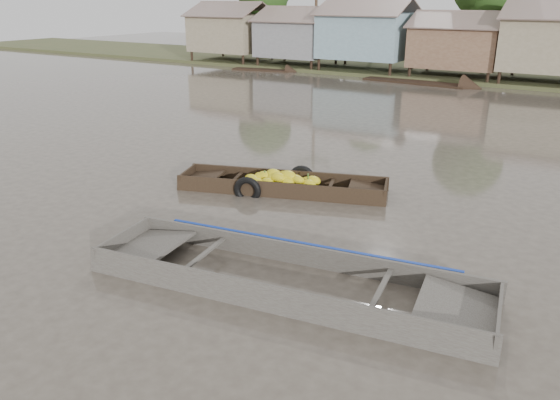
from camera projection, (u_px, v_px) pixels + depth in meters
The scene contains 3 objects.
ground at pixel (276, 244), 12.69m from camera, with size 120.00×120.00×0.00m, color #484037.
banana_boat at pixel (279, 184), 16.14m from camera, with size 6.27×3.33×0.86m.
viewer_boat at pixel (287, 283), 10.81m from camera, with size 8.24×3.24×0.65m.
Camera 1 is at (6.16, -9.75, 5.39)m, focal length 35.00 mm.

